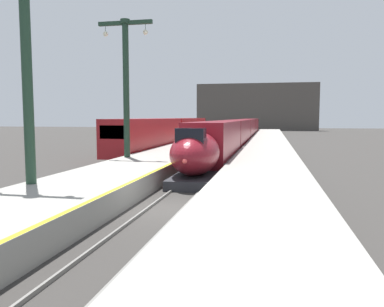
# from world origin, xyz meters

# --- Properties ---
(ground_plane) EXTENTS (260.00, 260.00, 0.00)m
(ground_plane) POSITION_xyz_m (0.00, 0.00, 0.00)
(ground_plane) COLOR #33302D
(platform_left) EXTENTS (4.80, 110.00, 1.05)m
(platform_left) POSITION_xyz_m (-4.05, 24.75, 0.53)
(platform_left) COLOR gray
(platform_left) RESTS_ON ground
(platform_right) EXTENTS (4.80, 110.00, 1.05)m
(platform_right) POSITION_xyz_m (4.05, 24.75, 0.53)
(platform_right) COLOR gray
(platform_right) RESTS_ON ground
(platform_left_safety_stripe) EXTENTS (0.20, 107.80, 0.01)m
(platform_left_safety_stripe) POSITION_xyz_m (-1.77, 24.75, 1.05)
(platform_left_safety_stripe) COLOR yellow
(platform_left_safety_stripe) RESTS_ON platform_left
(rail_main_left) EXTENTS (0.08, 110.00, 0.12)m
(rail_main_left) POSITION_xyz_m (-0.75, 27.50, 0.06)
(rail_main_left) COLOR slate
(rail_main_left) RESTS_ON ground
(rail_main_right) EXTENTS (0.08, 110.00, 0.12)m
(rail_main_right) POSITION_xyz_m (0.75, 27.50, 0.06)
(rail_main_right) COLOR slate
(rail_main_right) RESTS_ON ground
(rail_secondary_left) EXTENTS (0.08, 110.00, 0.12)m
(rail_secondary_left) POSITION_xyz_m (-8.85, 27.50, 0.06)
(rail_secondary_left) COLOR slate
(rail_secondary_left) RESTS_ON ground
(rail_secondary_right) EXTENTS (0.08, 110.00, 0.12)m
(rail_secondary_right) POSITION_xyz_m (-7.35, 27.50, 0.06)
(rail_secondary_right) COLOR slate
(rail_secondary_right) RESTS_ON ground
(highspeed_train_main) EXTENTS (2.92, 74.60, 3.60)m
(highspeed_train_main) POSITION_xyz_m (0.00, 40.22, 1.98)
(highspeed_train_main) COLOR maroon
(highspeed_train_main) RESTS_ON ground
(regional_train_adjacent) EXTENTS (2.85, 36.60, 3.80)m
(regional_train_adjacent) POSITION_xyz_m (-8.10, 31.57, 2.13)
(regional_train_adjacent) COLOR maroon
(regional_train_adjacent) RESTS_ON ground
(station_column_near) EXTENTS (4.00, 0.68, 9.71)m
(station_column_near) POSITION_xyz_m (-5.90, -0.76, 6.85)
(station_column_near) COLOR #1E3828
(station_column_near) RESTS_ON platform_left
(station_column_mid) EXTENTS (4.00, 0.68, 9.81)m
(station_column_mid) POSITION_xyz_m (-5.90, 10.82, 6.91)
(station_column_mid) COLOR #1E3828
(station_column_mid) RESTS_ON platform_left
(passenger_near_edge) EXTENTS (0.35, 0.53, 1.69)m
(passenger_near_edge) POSITION_xyz_m (-3.87, 20.83, 2.04)
(passenger_near_edge) COLOR #23232D
(passenger_near_edge) RESTS_ON platform_left
(rolling_suitcase) EXTENTS (0.40, 0.22, 0.98)m
(rolling_suitcase) POSITION_xyz_m (-2.78, 21.41, 1.35)
(rolling_suitcase) COLOR maroon
(rolling_suitcase) RESTS_ON platform_left
(terminus_back_wall) EXTENTS (36.00, 2.00, 14.00)m
(terminus_back_wall) POSITION_xyz_m (0.00, 102.00, 7.00)
(terminus_back_wall) COLOR #4C4742
(terminus_back_wall) RESTS_ON ground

